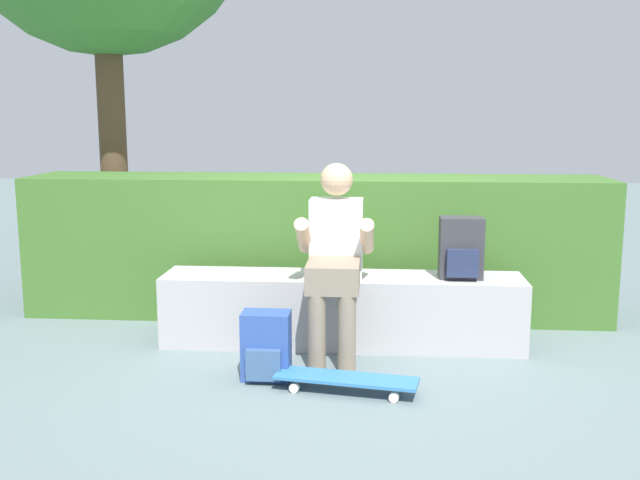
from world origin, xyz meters
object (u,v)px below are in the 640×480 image
(backpack_on_ground, at_px, (266,347))
(bench_main, at_px, (342,310))
(person_skater, at_px, (335,253))
(skateboard_near_person, at_px, (346,379))
(backpack_on_bench, at_px, (461,249))

(backpack_on_ground, bearing_deg, bench_main, 59.25)
(bench_main, bearing_deg, person_skater, -99.64)
(bench_main, height_order, skateboard_near_person, bench_main)
(person_skater, distance_m, backpack_on_bench, 0.84)
(person_skater, height_order, skateboard_near_person, person_skater)
(bench_main, bearing_deg, backpack_on_bench, -0.70)
(person_skater, xyz_separation_m, backpack_on_ground, (-0.37, -0.47, -0.47))
(skateboard_near_person, height_order, backpack_on_ground, backpack_on_ground)
(bench_main, relative_size, skateboard_near_person, 2.91)
(skateboard_near_person, xyz_separation_m, backpack_on_bench, (0.71, 0.85, 0.59))
(person_skater, relative_size, skateboard_near_person, 1.49)
(skateboard_near_person, bearing_deg, backpack_on_bench, 50.34)
(skateboard_near_person, distance_m, backpack_on_ground, 0.52)
(backpack_on_bench, bearing_deg, bench_main, 179.30)
(bench_main, distance_m, backpack_on_bench, 0.89)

